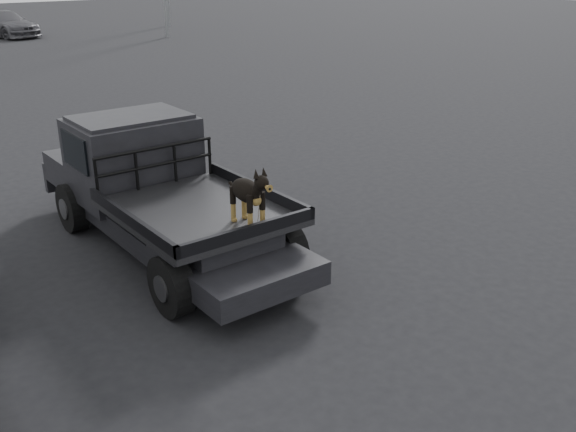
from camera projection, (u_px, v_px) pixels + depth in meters
ground at (222, 324)px, 7.44m from camera, size 120.00×120.00×0.00m
flatbed_ute at (167, 219)px, 9.20m from camera, size 2.00×5.40×0.92m
ute_cab at (132, 144)px, 9.56m from camera, size 1.72×1.30×0.88m
headache_rack at (156, 167)px, 9.07m from camera, size 1.80×0.08×0.55m
dog at (247, 196)px, 7.70m from camera, size 0.32×0.60×0.74m
distant_car_b at (4, 24)px, 33.96m from camera, size 3.10×4.98×1.35m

